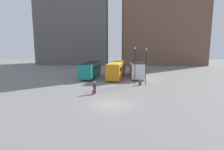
{
  "coord_description": "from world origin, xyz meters",
  "views": [
    {
      "loc": [
        0.46,
        -18.63,
        6.15
      ],
      "look_at": [
        -0.22,
        10.57,
        1.66
      ],
      "focal_mm": 28.0,
      "sensor_mm": 36.0,
      "label": 1
    }
  ],
  "objects": [
    {
      "name": "trash_bin",
      "position": [
        4.51,
        10.14,
        0.42
      ],
      "size": [
        0.52,
        0.52,
        0.85
      ],
      "color": "#47474C",
      "rests_on": "ground_plane"
    },
    {
      "name": "bus_0",
      "position": [
        -4.9,
        18.18,
        1.72
      ],
      "size": [
        3.46,
        10.17,
        3.18
      ],
      "rotation": [
        0.0,
        0.0,
        1.48
      ],
      "color": "#19847F",
      "rests_on": "ground_plane"
    },
    {
      "name": "suitcase",
      "position": [
        -2.63,
        4.01,
        0.25
      ],
      "size": [
        0.23,
        0.44,
        0.71
      ],
      "rotation": [
        0.0,
        0.0,
        1.7
      ],
      "color": "#B7232D",
      "rests_on": "ground_plane"
    },
    {
      "name": "ground_plane",
      "position": [
        0.0,
        0.0,
        0.0
      ],
      "size": [
        160.0,
        160.0,
        0.0
      ],
      "primitive_type": "plane",
      "color": "slate"
    },
    {
      "name": "lamp_post_1",
      "position": [
        5.47,
        10.73,
        3.56
      ],
      "size": [
        0.28,
        0.28,
        6.09
      ],
      "color": "black",
      "rests_on": "ground_plane"
    },
    {
      "name": "lamp_post_0",
      "position": [
        3.66,
        10.86,
        3.66
      ],
      "size": [
        0.28,
        0.28,
        6.3
      ],
      "color": "black",
      "rests_on": "ground_plane"
    },
    {
      "name": "traveler",
      "position": [
        -2.43,
        4.49,
        1.01
      ],
      "size": [
        0.49,
        0.49,
        1.7
      ],
      "rotation": [
        0.0,
        0.0,
        1.7
      ],
      "color": "#382D4C",
      "rests_on": "ground_plane"
    },
    {
      "name": "bus_1",
      "position": [
        0.61,
        18.13,
        1.78
      ],
      "size": [
        4.21,
        12.08,
        3.28
      ],
      "rotation": [
        0.0,
        0.0,
        1.43
      ],
      "color": "orange",
      "rests_on": "ground_plane"
    },
    {
      "name": "building_block_right",
      "position": [
        17.82,
        51.06,
        22.26
      ],
      "size": [
        29.83,
        16.58,
        44.52
      ],
      "color": "brown",
      "rests_on": "ground_plane"
    },
    {
      "name": "building_block_left",
      "position": [
        -16.06,
        51.06,
        14.52
      ],
      "size": [
        26.3,
        12.75,
        29.03
      ],
      "color": "#5B5656",
      "rests_on": "ground_plane"
    },
    {
      "name": "bus_2",
      "position": [
        4.91,
        19.2,
        1.76
      ],
      "size": [
        2.89,
        10.57,
        3.24
      ],
      "rotation": [
        0.0,
        0.0,
        1.54
      ],
      "color": "silver",
      "rests_on": "ground_plane"
    }
  ]
}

